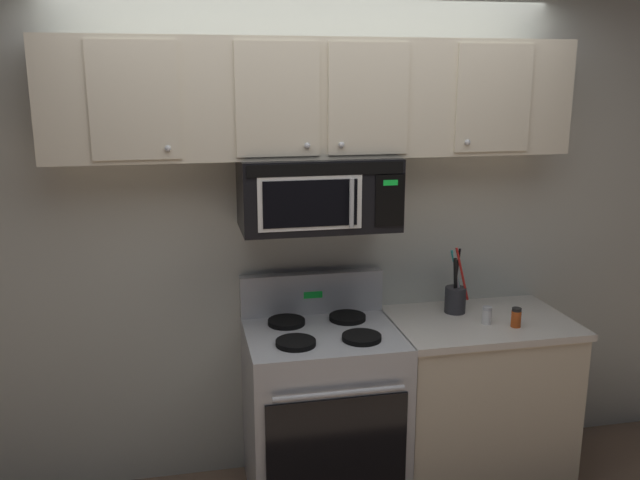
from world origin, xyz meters
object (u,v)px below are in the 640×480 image
(stove_range, at_px, (323,411))
(spice_jar, at_px, (516,318))
(utensil_crock_charcoal, at_px, (455,296))
(salt_shaker, at_px, (487,315))
(over_range_microwave, at_px, (318,193))

(stove_range, relative_size, spice_jar, 11.23)
(utensil_crock_charcoal, relative_size, salt_shaker, 3.92)
(over_range_microwave, relative_size, utensil_crock_charcoal, 2.12)
(stove_range, height_order, spice_jar, stove_range)
(stove_range, height_order, utensil_crock_charcoal, utensil_crock_charcoal)
(utensil_crock_charcoal, height_order, spice_jar, utensil_crock_charcoal)
(over_range_microwave, distance_m, spice_jar, 1.18)
(spice_jar, bearing_deg, utensil_crock_charcoal, 129.10)
(utensil_crock_charcoal, bearing_deg, spice_jar, -50.90)
(salt_shaker, bearing_deg, utensil_crock_charcoal, 114.71)
(stove_range, bearing_deg, utensil_crock_charcoal, 9.69)
(over_range_microwave, bearing_deg, stove_range, -89.86)
(utensil_crock_charcoal, xyz_separation_m, salt_shaker, (0.09, -0.20, -0.04))
(salt_shaker, relative_size, spice_jar, 0.92)
(stove_range, distance_m, salt_shaker, 0.97)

